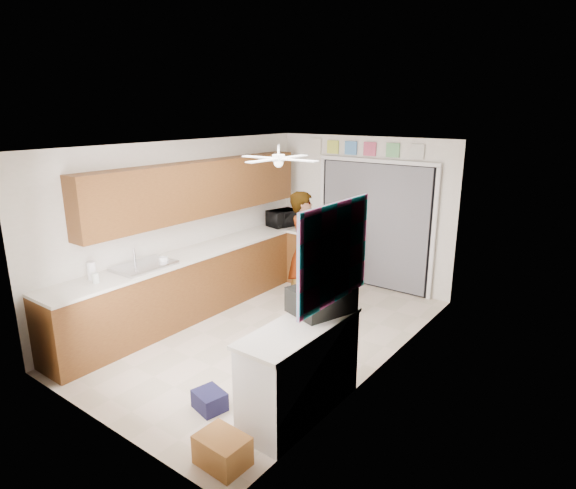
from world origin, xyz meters
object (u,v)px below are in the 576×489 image
Objects in this scene: cup at (163,260)px; paper_towel_roll at (92,271)px; dog at (320,287)px; navy_crate at (210,400)px; man at (304,251)px; suitcase at (321,299)px; cardboard_box at (222,450)px; microwave at (283,218)px.

cup is 0.55× the size of paper_towel_roll.
dog is (1.09, 2.14, -0.78)m from cup.
dog is at bearing 102.79° from navy_crate.
man is (-0.74, 2.70, 0.80)m from navy_crate.
cup is 0.20× the size of suitcase.
cardboard_box is 3.57m from man.
navy_crate is at bearing 176.49° from man.
paper_towel_roll reaches higher than navy_crate.
suitcase is at bearing -65.18° from dog.
paper_towel_roll is 2.94m from man.
microwave is at bearing 121.20° from cardboard_box.
suitcase is (2.52, -0.05, 0.08)m from cup.
suitcase is at bearing 87.14° from cardboard_box.
microwave is 1.43m from man.
paper_towel_roll reaches higher than cardboard_box.
microwave reaches higher than suitcase.
paper_towel_roll is at bearing -169.65° from microwave.
man reaches higher than cardboard_box.
suitcase reaches higher than navy_crate.
paper_towel_roll is 2.22m from navy_crate.
navy_crate is at bearing -28.10° from cup.
navy_crate is (-0.73, -0.91, -0.97)m from suitcase.
cardboard_box is at bearing -36.63° from navy_crate.
microwave is 4.89m from cardboard_box.
microwave reaches higher than dog.
dog reaches higher than cardboard_box.
suitcase is 1.68m from cardboard_box.
man reaches higher than dog.
suitcase is at bearing -1.07° from cup.
paper_towel_roll is 3.42m from dog.
cardboard_box is at bearing -77.60° from dog.
man is at bearing 147.20° from suitcase.
man is at bearing 64.58° from paper_towel_roll.
dog is (-0.70, 3.10, 0.11)m from navy_crate.
dog is at bearing -23.82° from man.
cardboard_box reaches higher than navy_crate.
paper_towel_roll is at bearing 135.81° from man.
cardboard_box is at bearing -135.65° from microwave.
cup is 2.22m from navy_crate.
microwave is 0.29× the size of man.
paper_towel_roll is 0.42× the size of dog.
paper_towel_roll is 2.86m from suitcase.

